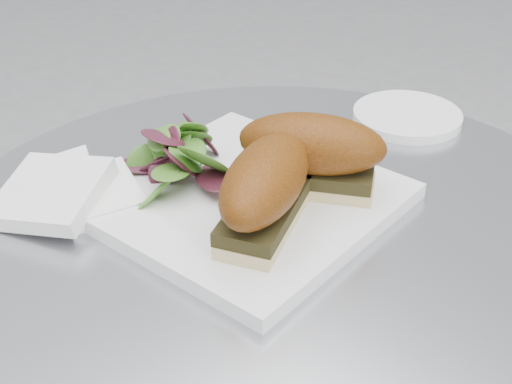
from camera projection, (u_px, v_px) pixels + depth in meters
plate at (244, 200)px, 0.72m from camera, size 0.32×0.32×0.02m
sandwich_left at (265, 188)px, 0.64m from camera, size 0.16×0.14×0.08m
sandwich_right at (312, 152)px, 0.70m from camera, size 0.14×0.15×0.08m
salad at (171, 151)px, 0.74m from camera, size 0.12×0.12×0.05m
napkin at (76, 203)px, 0.71m from camera, size 0.17×0.17×0.02m
saucer at (407, 116)px, 0.89m from camera, size 0.13×0.13×0.01m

